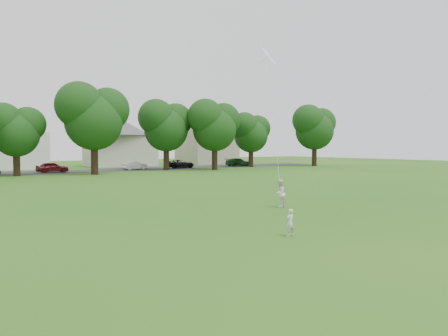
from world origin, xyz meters
TOP-DOWN VIEW (x-y plane):
  - ground at (0.00, 0.00)m, footprint 160.00×160.00m
  - street at (0.00, 42.00)m, footprint 90.00×7.00m
  - toddler at (0.54, -0.96)m, footprint 0.36×0.24m
  - older_boy at (5.16, 4.51)m, footprint 0.87×0.80m
  - kite at (5.20, 5.01)m, footprint 1.23×1.04m
  - tree_row at (2.28, 35.68)m, footprint 82.36×9.28m
  - parked_cars at (0.46, 41.00)m, footprint 64.00×2.26m
  - house_row at (1.64, 52.00)m, footprint 76.12×13.90m

SIDE VIEW (x-z plane):
  - ground at x=0.00m, z-range 0.00..0.00m
  - street at x=0.00m, z-range 0.00..0.01m
  - toddler at x=0.54m, z-range 0.00..0.97m
  - parked_cars at x=0.46m, z-range -0.03..1.26m
  - older_boy at x=5.16m, z-range 0.00..1.45m
  - kite at x=5.20m, z-range 0.81..8.12m
  - house_row at x=1.64m, z-range -0.40..9.84m
  - tree_row at x=2.28m, z-range 0.75..11.80m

